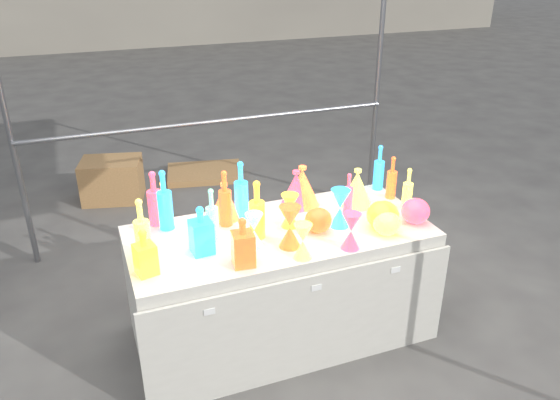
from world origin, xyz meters
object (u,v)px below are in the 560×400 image
object	(u,v)px
display_table	(281,284)
hourglass_0	(290,227)
cardboard_box_closed	(112,180)
lampshade_0	(225,200)
bottle_0	(164,204)
globe_0	(383,217)
decanter_0	(145,252)

from	to	relation	value
display_table	hourglass_0	xyz separation A→B (m)	(-0.02, -0.19, 0.50)
cardboard_box_closed	lampshade_0	world-z (taller)	lampshade_0
bottle_0	lampshade_0	xyz separation A→B (m)	(0.37, -0.01, -0.03)
cardboard_box_closed	hourglass_0	distance (m)	2.88
bottle_0	hourglass_0	xyz separation A→B (m)	(0.61, -0.49, -0.03)
hourglass_0	cardboard_box_closed	bearing A→B (deg)	106.36
display_table	hourglass_0	size ratio (longest dim) A/B	7.40
cardboard_box_closed	hourglass_0	world-z (taller)	hourglass_0
globe_0	lampshade_0	bearing A→B (deg)	150.41
cardboard_box_closed	globe_0	bearing A→B (deg)	-48.64
display_table	hourglass_0	world-z (taller)	hourglass_0
globe_0	hourglass_0	bearing A→B (deg)	179.91
decanter_0	lampshade_0	size ratio (longest dim) A/B	1.10
cardboard_box_closed	lampshade_0	xyz separation A→B (m)	(0.55, -2.21, 0.66)
display_table	globe_0	bearing A→B (deg)	-17.86
display_table	bottle_0	size ratio (longest dim) A/B	6.14
hourglass_0	lampshade_0	distance (m)	0.53
bottle_0	hourglass_0	distance (m)	0.78
decanter_0	hourglass_0	size ratio (longest dim) A/B	1.04
hourglass_0	globe_0	distance (m)	0.60
display_table	bottle_0	bearing A→B (deg)	154.13
cardboard_box_closed	decanter_0	size ratio (longest dim) A/B	2.18
decanter_0	lampshade_0	world-z (taller)	decanter_0
bottle_0	globe_0	world-z (taller)	bottle_0
bottle_0	lampshade_0	bearing A→B (deg)	-2.06
lampshade_0	decanter_0	bearing A→B (deg)	-129.25
decanter_0	cardboard_box_closed	bearing A→B (deg)	76.75
bottle_0	hourglass_0	world-z (taller)	bottle_0
globe_0	lampshade_0	world-z (taller)	lampshade_0
cardboard_box_closed	lampshade_0	size ratio (longest dim) A/B	2.40
decanter_0	hourglass_0	distance (m)	0.80
cardboard_box_closed	display_table	bearing A→B (deg)	-58.07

